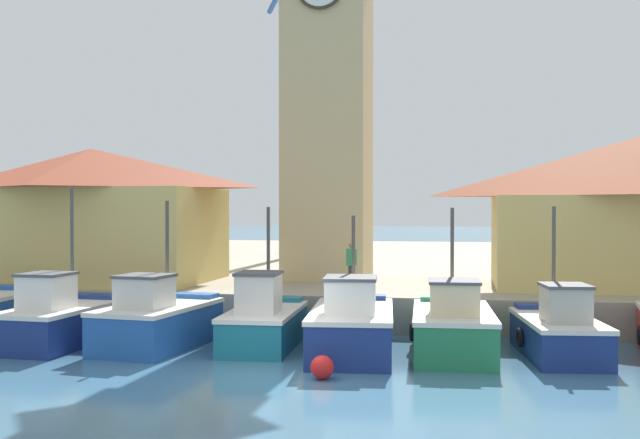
% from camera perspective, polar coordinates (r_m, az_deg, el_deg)
% --- Properties ---
extents(ground_plane, '(300.00, 300.00, 0.00)m').
position_cam_1_polar(ground_plane, '(17.55, -3.78, -11.89)').
color(ground_plane, teal).
extents(quay_wharf, '(120.00, 40.00, 1.14)m').
position_cam_1_polar(quay_wharf, '(43.19, 5.03, -3.56)').
color(quay_wharf, '#9E937F').
rests_on(quay_wharf, ground).
extents(fishing_boat_left_inner, '(2.20, 4.33, 4.47)m').
position_cam_1_polar(fishing_boat_left_inner, '(22.52, -19.14, -7.23)').
color(fishing_boat_left_inner, navy).
rests_on(fishing_boat_left_inner, ground).
extents(fishing_boat_mid_left, '(2.59, 4.36, 4.09)m').
position_cam_1_polar(fishing_boat_mid_left, '(21.44, -12.29, -7.56)').
color(fishing_boat_mid_left, '#2356A8').
rests_on(fishing_boat_mid_left, ground).
extents(fishing_boat_center, '(2.06, 4.37, 3.92)m').
position_cam_1_polar(fishing_boat_center, '(21.14, -4.30, -7.75)').
color(fishing_boat_center, '#196B7F').
rests_on(fishing_boat_center, ground).
extents(fishing_boat_mid_right, '(2.59, 5.03, 3.68)m').
position_cam_1_polar(fishing_boat_mid_right, '(20.01, 2.46, -8.12)').
color(fishing_boat_mid_right, navy).
rests_on(fishing_boat_mid_right, ground).
extents(fishing_boat_right_inner, '(2.33, 4.76, 3.89)m').
position_cam_1_polar(fishing_boat_right_inner, '(20.32, 10.08, -8.07)').
color(fishing_boat_right_inner, '#237A4C').
rests_on(fishing_boat_right_inner, ground).
extents(fishing_boat_right_outer, '(2.28, 4.36, 3.93)m').
position_cam_1_polar(fishing_boat_right_outer, '(20.61, 17.72, -8.12)').
color(fishing_boat_right_outer, navy).
rests_on(fishing_boat_right_outer, ground).
extents(clock_tower, '(3.67, 3.67, 17.35)m').
position_cam_1_polar(clock_tower, '(29.73, 0.62, 11.62)').
color(clock_tower, tan).
rests_on(clock_tower, quay_wharf).
extents(warehouse_left, '(9.50, 6.12, 5.01)m').
position_cam_1_polar(warehouse_left, '(29.63, -17.05, 0.47)').
color(warehouse_left, tan).
rests_on(warehouse_left, quay_wharf).
extents(port_crane_far, '(5.38, 8.75, 19.41)m').
position_cam_1_polar(port_crane_far, '(45.96, -1.25, 7.08)').
color(port_crane_far, navy).
rests_on(port_crane_far, quay_wharf).
extents(mooring_buoy, '(0.54, 0.54, 0.54)m').
position_cam_1_polar(mooring_buoy, '(17.24, 0.17, -11.19)').
color(mooring_buoy, red).
rests_on(mooring_buoy, ground).
extents(dock_worker_near_tower, '(0.34, 0.22, 1.62)m').
position_cam_1_polar(dock_worker_near_tower, '(24.84, 2.43, -3.52)').
color(dock_worker_near_tower, '#33333D').
rests_on(dock_worker_near_tower, quay_wharf).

